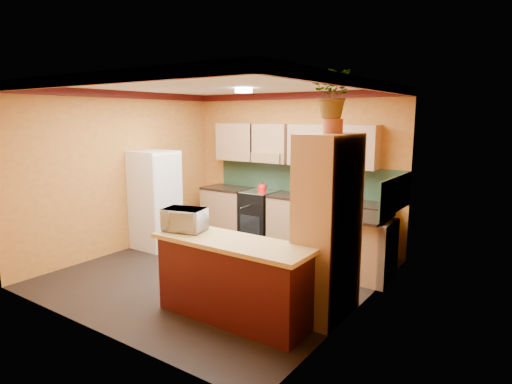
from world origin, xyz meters
TOP-DOWN VIEW (x-y plane):
  - room_shell at (0.02, 0.28)m, footprint 4.24×4.24m
  - base_cabinets_back at (0.09, 1.80)m, footprint 3.65×0.60m
  - countertop_back at (0.09, 1.80)m, footprint 3.65×0.62m
  - stove at (-0.54, 1.80)m, footprint 0.58×0.58m
  - kettle at (-0.44, 1.75)m, footprint 0.19×0.19m
  - sink at (0.86, 1.80)m, footprint 0.48×0.40m
  - base_cabinets_right at (1.80, 0.98)m, footprint 0.60×0.80m
  - countertop_right at (1.80, 0.98)m, footprint 0.62×0.80m
  - fridge at (-1.75, 0.37)m, footprint 0.68×0.66m
  - pantry at (1.85, -0.33)m, footprint 0.48×0.90m
  - fern_pot at (1.85, -0.28)m, footprint 0.22×0.22m
  - fern at (1.85, -0.28)m, footprint 0.55×0.51m
  - breakfast_bar at (1.03, -1.03)m, footprint 1.80×0.55m
  - bar_top at (1.03, -1.03)m, footprint 1.90×0.65m
  - microwave at (0.30, -1.03)m, footprint 0.56×0.44m

SIDE VIEW (x-z plane):
  - base_cabinets_back at x=0.09m, z-range 0.00..0.88m
  - base_cabinets_right at x=1.80m, z-range 0.00..0.88m
  - breakfast_bar at x=1.03m, z-range 0.00..0.88m
  - stove at x=-0.54m, z-range 0.00..0.91m
  - fridge at x=-1.75m, z-range 0.00..1.70m
  - countertop_back at x=0.09m, z-range 0.88..0.92m
  - countertop_right at x=1.80m, z-range 0.88..0.92m
  - bar_top at x=1.03m, z-range 0.88..0.93m
  - sink at x=0.86m, z-range 0.92..0.95m
  - kettle at x=-0.44m, z-range 0.91..1.09m
  - pantry at x=1.85m, z-range 0.00..2.10m
  - microwave at x=0.30m, z-range 0.93..1.20m
  - room_shell at x=0.02m, z-range 0.73..3.45m
  - fern_pot at x=1.85m, z-range 2.10..2.26m
  - fern at x=1.85m, z-range 2.26..2.77m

